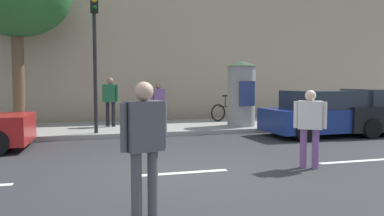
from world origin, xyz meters
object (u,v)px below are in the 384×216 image
traffic_light (95,37)px  pedestrian_tallest (110,97)px  poster_column (241,93)px  pedestrian_in_dark_shirt (144,138)px  bicycle_leaning (228,111)px  parked_car_silver (329,114)px  pedestrian_in_light_jacket (310,121)px  pedestrian_near_pole (158,99)px

traffic_light → pedestrian_tallest: (0.57, 1.86, -1.96)m
poster_column → pedestrian_in_dark_shirt: size_ratio=1.35×
pedestrian_in_dark_shirt → bicycle_leaning: 11.52m
parked_car_silver → traffic_light: bearing=168.9°
traffic_light → poster_column: 5.66m
pedestrian_in_light_jacket → pedestrian_near_pole: (-1.58, 8.52, 0.11)m
pedestrian_near_pole → pedestrian_tallest: 2.30m
pedestrian_in_light_jacket → parked_car_silver: size_ratio=0.36×
bicycle_leaning → parked_car_silver: (1.99, -4.15, 0.18)m
pedestrian_in_light_jacket → pedestrian_tallest: pedestrian_tallest is taller
traffic_light → bicycle_leaning: (5.53, 2.68, -2.65)m
traffic_light → pedestrian_near_pole: 4.46m
pedestrian_in_dark_shirt → pedestrian_tallest: pedestrian_tallest is taller
pedestrian_in_dark_shirt → parked_car_silver: (7.13, 6.14, -0.35)m
pedestrian_near_pole → parked_car_silver: bearing=-42.0°
poster_column → pedestrian_tallest: size_ratio=1.35×
pedestrian_in_light_jacket → bicycle_leaning: (1.38, 8.21, -0.44)m
poster_column → bicycle_leaning: poster_column is taller
poster_column → pedestrian_in_light_jacket: 6.44m
traffic_light → pedestrian_in_dark_shirt: (0.39, -7.61, -2.11)m
pedestrian_in_dark_shirt → parked_car_silver: bearing=40.7°
traffic_light → bicycle_leaning: 6.69m
pedestrian_tallest → bicycle_leaning: 5.07m
traffic_light → bicycle_leaning: size_ratio=2.64×
pedestrian_near_pole → bicycle_leaning: 3.03m
pedestrian_near_pole → pedestrian_tallest: (-2.00, -1.12, 0.15)m
traffic_light → pedestrian_in_dark_shirt: bearing=-87.1°
poster_column → pedestrian_near_pole: bearing=141.2°
pedestrian_in_light_jacket → parked_car_silver: 5.29m
bicycle_leaning → traffic_light: bearing=-154.2°
pedestrian_tallest → parked_car_silver: pedestrian_tallest is taller
traffic_light → pedestrian_in_dark_shirt: traffic_light is taller
pedestrian_in_dark_shirt → pedestrian_near_pole: 10.82m
pedestrian_tallest → traffic_light: bearing=-107.1°
bicycle_leaning → parked_car_silver: parked_car_silver is taller
traffic_light → pedestrian_near_pole: (2.57, 2.98, -2.10)m
pedestrian_near_pole → pedestrian_in_dark_shirt: bearing=-101.6°
poster_column → parked_car_silver: size_ratio=0.54×
pedestrian_in_dark_shirt → pedestrian_in_light_jacket: bearing=28.9°
traffic_light → bicycle_leaning: traffic_light is taller
pedestrian_in_dark_shirt → pedestrian_near_pole: pedestrian_in_dark_shirt is taller
pedestrian_in_light_jacket → bicycle_leaning: bearing=80.5°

